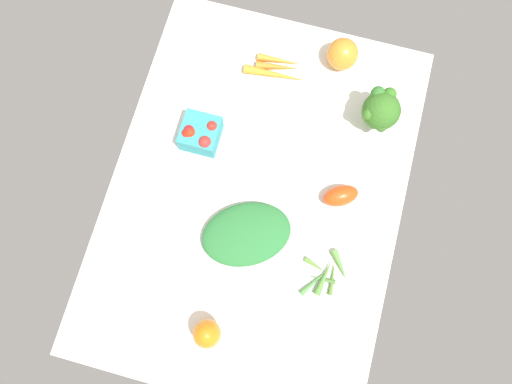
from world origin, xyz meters
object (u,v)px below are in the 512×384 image
Objects in this scene: carrot_bunch at (277,69)px; okra_pile at (327,274)px; heirloom_tomato_orange at (342,54)px; broccoli_head at (381,110)px; bell_pepper_orange at (207,334)px; leafy_greens_clump at (246,234)px; roma_tomato at (341,196)px; berry_basket at (200,134)px.

carrot_bunch is 57.45cm from okra_pile.
carrot_bunch is 1.29× the size of okra_pile.
broccoli_head is at bearing -139.52° from heirloom_tomato_orange.
bell_pepper_orange reaches higher than leafy_greens_clump.
leafy_greens_clump is at bearing 147.28° from broccoli_head.
okra_pile is (-58.45, -9.72, -3.49)cm from heirloom_tomato_orange.
okra_pile is at bearing -170.56° from heirloom_tomato_orange.
roma_tomato is (15.86, -20.81, 0.28)cm from leafy_greens_clump.
berry_basket reaches higher than roma_tomato.
carrot_bunch is 47.09cm from leafy_greens_clump.
bell_pepper_orange is 32.89cm from okra_pile.
roma_tomato is at bearing -167.52° from heirloom_tomato_orange.
leafy_greens_clump is at bearing 79.05° from okra_pile.
leafy_greens_clump reaches higher than carrot_bunch.
okra_pile is (21.46, -24.65, -3.64)cm from bell_pepper_orange.
bell_pepper_orange is 1.03× the size of heirloom_tomato_orange.
carrot_bunch is at bearing 75.16° from broccoli_head.
berry_basket is at bearing 111.07° from broccoli_head.
carrot_bunch is 1.89× the size of roma_tomato.
bell_pepper_orange is 0.96× the size of roma_tomato.
berry_basket is (47.97, 16.12, -0.71)cm from bell_pepper_orange.
roma_tomato is (-31.04, -24.89, 1.40)cm from carrot_bunch.
berry_basket is at bearing 141.07° from roma_tomato.
broccoli_head is at bearing -23.17° from bell_pepper_orange.
berry_basket is 0.71× the size of okra_pile.
heirloom_tomato_orange is at bearing 72.74° from roma_tomato.
heirloom_tomato_orange reaches higher than leafy_greens_clump.
heirloom_tomato_orange is at bearing 40.48° from broccoli_head.
carrot_bunch is (72.62, 1.47, -3.26)cm from bell_pepper_orange.
leafy_greens_clump is at bearing 167.19° from heirloom_tomato_orange.
leafy_greens_clump is 26.16cm from roma_tomato.
carrot_bunch is at bearing 98.98° from roma_tomato.
roma_tomato is at bearing 169.43° from broccoli_head.
okra_pile is at bearing 175.90° from broccoli_head.
heirloom_tomato_orange is at bearing -12.81° from leafy_greens_clump.
broccoli_head is at bearing -68.93° from berry_basket.
bell_pepper_orange reaches higher than berry_basket.
broccoli_head is at bearing -32.72° from leafy_greens_clump.
heirloom_tomato_orange is at bearing -10.58° from bell_pepper_orange.
bell_pepper_orange is at bearing -178.84° from carrot_bunch.
bell_pepper_orange is at bearing 169.42° from heirloom_tomato_orange.
heirloom_tomato_orange is 0.89× the size of berry_basket.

